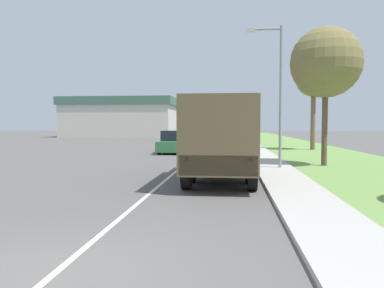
{
  "coord_description": "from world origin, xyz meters",
  "views": [
    {
      "loc": [
        2.48,
        -4.79,
        2.1
      ],
      "look_at": [
        0.84,
        10.83,
        1.3
      ],
      "focal_mm": 35.0,
      "sensor_mm": 36.0,
      "label": 1
    }
  ],
  "objects_px": {
    "car_second_ahead": "(186,139)",
    "car_fourth_ahead": "(229,132)",
    "lamp_post": "(276,83)",
    "car_nearest_ahead": "(174,143)",
    "car_third_ahead": "(227,135)",
    "military_truck": "(221,136)"
  },
  "relations": [
    {
      "from": "car_nearest_ahead",
      "to": "lamp_post",
      "type": "xyz_separation_m",
      "value": [
        6.38,
        -10.19,
        3.3
      ]
    },
    {
      "from": "military_truck",
      "to": "car_fourth_ahead",
      "type": "distance_m",
      "value": 55.19
    },
    {
      "from": "car_nearest_ahead",
      "to": "lamp_post",
      "type": "height_order",
      "value": "lamp_post"
    },
    {
      "from": "car_second_ahead",
      "to": "car_nearest_ahead",
      "type": "bearing_deg",
      "value": -88.23
    },
    {
      "from": "car_fourth_ahead",
      "to": "lamp_post",
      "type": "height_order",
      "value": "lamp_post"
    },
    {
      "from": "military_truck",
      "to": "car_fourth_ahead",
      "type": "relative_size",
      "value": 1.72
    },
    {
      "from": "car_fourth_ahead",
      "to": "lamp_post",
      "type": "bearing_deg",
      "value": -87.31
    },
    {
      "from": "car_second_ahead",
      "to": "car_third_ahead",
      "type": "relative_size",
      "value": 1.07
    },
    {
      "from": "car_third_ahead",
      "to": "lamp_post",
      "type": "relative_size",
      "value": 0.6
    },
    {
      "from": "car_nearest_ahead",
      "to": "lamp_post",
      "type": "relative_size",
      "value": 0.75
    },
    {
      "from": "car_nearest_ahead",
      "to": "car_fourth_ahead",
      "type": "distance_m",
      "value": 41.56
    },
    {
      "from": "car_nearest_ahead",
      "to": "car_fourth_ahead",
      "type": "relative_size",
      "value": 1.21
    },
    {
      "from": "military_truck",
      "to": "car_nearest_ahead",
      "type": "height_order",
      "value": "military_truck"
    },
    {
      "from": "military_truck",
      "to": "car_third_ahead",
      "type": "distance_m",
      "value": 40.37
    },
    {
      "from": "car_nearest_ahead",
      "to": "car_third_ahead",
      "type": "xyz_separation_m",
      "value": [
        3.75,
        26.55,
        -0.09
      ]
    },
    {
      "from": "military_truck",
      "to": "car_second_ahead",
      "type": "relative_size",
      "value": 1.65
    },
    {
      "from": "lamp_post",
      "to": "car_second_ahead",
      "type": "bearing_deg",
      "value": 107.71
    },
    {
      "from": "car_second_ahead",
      "to": "lamp_post",
      "type": "xyz_separation_m",
      "value": [
        6.72,
        -21.03,
        3.42
      ]
    },
    {
      "from": "car_second_ahead",
      "to": "lamp_post",
      "type": "height_order",
      "value": "lamp_post"
    },
    {
      "from": "car_nearest_ahead",
      "to": "lamp_post",
      "type": "bearing_deg",
      "value": -57.96
    },
    {
      "from": "car_second_ahead",
      "to": "car_fourth_ahead",
      "type": "xyz_separation_m",
      "value": [
        4.29,
        30.54,
        0.11
      ]
    },
    {
      "from": "military_truck",
      "to": "car_fourth_ahead",
      "type": "bearing_deg",
      "value": 89.99
    }
  ]
}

